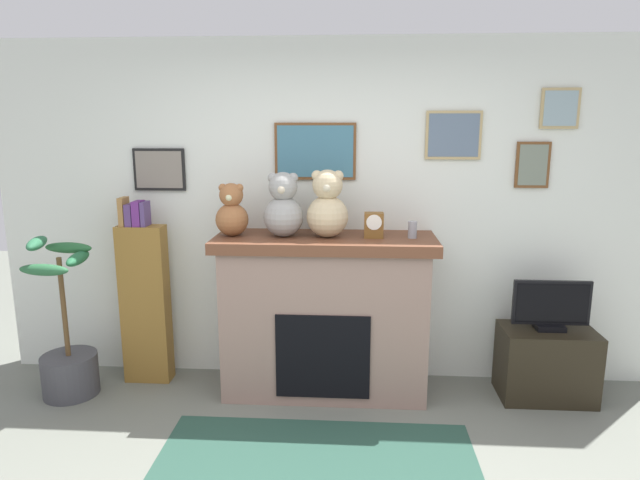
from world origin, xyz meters
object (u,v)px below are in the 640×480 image
Objects in this scene: television at (551,307)px; mantel_clock at (374,225)px; fireplace at (325,314)px; teddy_bear_brown at (327,207)px; teddy_bear_grey at (232,212)px; teddy_bear_cream at (283,208)px; bookshelf at (145,299)px; candle_jar at (412,230)px; tv_stand at (546,363)px; potted_plant at (68,352)px.

mantel_clock is at bearing 179.96° from television.
teddy_bear_brown is at bearing -47.00° from fireplace.
teddy_bear_grey is 0.37m from teddy_bear_cream.
bookshelf is at bearing 176.65° from fireplace.
teddy_bear_brown is (-0.60, -0.00, 0.16)m from candle_jar.
candle_jar is 0.25× the size of teddy_bear_brown.
tv_stand is at bearing -0.01° from teddy_bear_brown.
fireplace is 1.65m from tv_stand.
bookshelf is 3.14× the size of teddy_bear_cream.
bookshelf is at bearing 177.18° from candle_jar.
tv_stand is (1.62, -0.02, -0.34)m from fireplace.
teddy_bear_grey is at bearing 179.99° from teddy_bear_brown.
candle_jar is at bearing 179.95° from tv_stand.
candle_jar is 0.93m from teddy_bear_cream.
teddy_bear_brown is at bearing 5.43° from potted_plant.
mantel_clock is (0.35, -0.02, 0.68)m from fireplace.
potted_plant is 10.05× the size of candle_jar.
bookshelf is at bearing 178.10° from tv_stand.
bookshelf reaches higher than television.
candle_jar is 0.31× the size of teddy_bear_grey.
teddy_bear_grey is (-2.29, 0.00, 0.66)m from television.
candle_jar is (-1.00, 0.00, 0.55)m from television.
television is at bearing -0.05° from teddy_bear_grey.
bookshelf is 3.04m from tv_stand.
teddy_bear_cream is (1.59, 0.18, 1.06)m from potted_plant.
bookshelf is at bearing 176.69° from mantel_clock.
teddy_bear_grey is 0.79× the size of teddy_bear_brown.
mantel_clock is 1.02m from teddy_bear_grey.
mantel_clock is (-0.27, -0.00, 0.03)m from candle_jar.
television is (3.50, 0.18, 0.36)m from potted_plant.
bookshelf is at bearing 174.80° from teddy_bear_cream.
teddy_bear_grey is at bearing 179.95° from television.
bookshelf is (-1.39, 0.08, 0.06)m from fireplace.
potted_plant is 3.51m from tv_stand.
potted_plant is at bearing -177.08° from television.
tv_stand is 1.43× the size of teddy_bear_cream.
teddy_bear_brown reaches higher than potted_plant.
teddy_bear_grey is 0.69m from teddy_bear_brown.
television is at bearing -0.13° from candle_jar.
television is 3.03× the size of mantel_clock.
bookshelf reaches higher than fireplace.
candle_jar reaches higher than potted_plant.
television is at bearing -0.71° from fireplace.
teddy_bear_grey is at bearing 179.99° from tv_stand.
television is (1.62, -0.02, 0.10)m from fireplace.
teddy_bear_grey is at bearing 8.46° from potted_plant.
fireplace is at bearing 1.56° from teddy_bear_grey.
teddy_bear_cream is at bearing 180.00° from teddy_bear_brown.
teddy_bear_cream is (-1.92, 0.00, 0.69)m from television.
mantel_clock is 0.37× the size of teddy_bear_brown.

